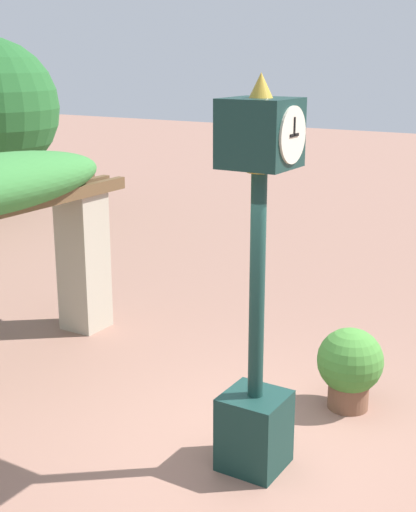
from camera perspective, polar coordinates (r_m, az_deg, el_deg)
ground_plane at (r=7.22m, az=4.07°, el=-15.06°), size 60.00×60.00×0.00m
pedestal_clock at (r=6.24m, az=3.94°, el=-3.32°), size 0.57×0.61×3.57m
potted_plant_near_left at (r=7.87m, az=11.28°, el=-8.57°), size 0.71×0.71×0.91m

